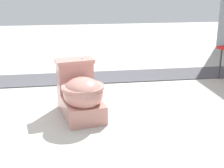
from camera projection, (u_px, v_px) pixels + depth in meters
ground_plane at (69, 113)px, 3.04m from camera, size 14.00×14.00×0.00m
gravel_strip at (104, 77)px, 4.21m from camera, size 0.56×8.00×0.01m
toilet at (81, 94)px, 2.93m from camera, size 0.69×0.49×0.52m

